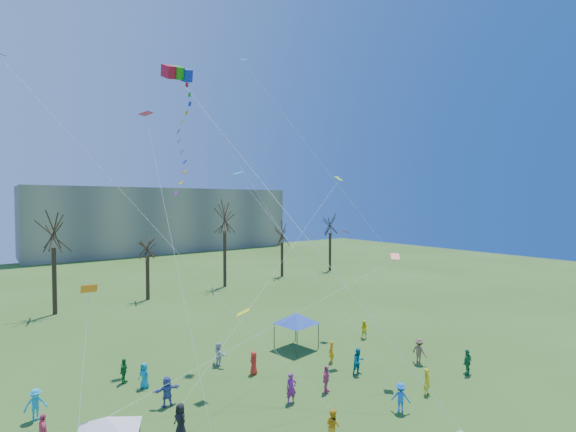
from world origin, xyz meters
TOP-DOWN VIEW (x-y plane):
  - distant_building at (22.00, 82.00)m, footprint 60.00×14.00m
  - bare_tree_row at (5.24, 36.37)m, footprint 69.79×8.30m
  - big_box_kite at (-4.38, 8.09)m, footprint 4.52×7.46m
  - canopy_tent_white at (-9.51, 4.90)m, footprint 3.34×3.34m
  - canopy_tent_blue at (6.40, 11.95)m, footprint 3.83×3.83m
  - festival_crowd at (-0.93, 6.73)m, footprint 26.19×14.73m
  - small_kites_aloft at (0.70, 10.27)m, footprint 26.09×16.63m

SIDE VIEW (x-z plane):
  - festival_crowd at x=-0.93m, z-range -0.07..1.77m
  - canopy_tent_white at x=-9.51m, z-range 0.95..3.68m
  - canopy_tent_blue at x=6.40m, z-range 1.01..3.91m
  - bare_tree_row at x=5.24m, z-range 1.27..13.38m
  - distant_building at x=22.00m, z-range 0.00..15.00m
  - small_kites_aloft at x=0.70m, z-range -3.39..29.54m
  - big_box_kite at x=-4.38m, z-range 3.96..26.45m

